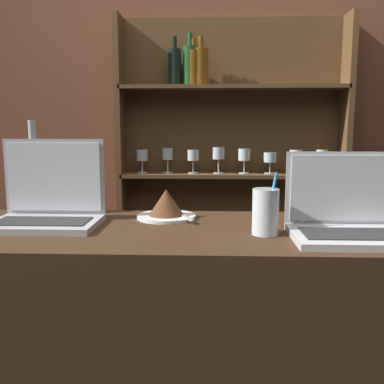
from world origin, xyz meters
TOP-DOWN VIEW (x-y plane):
  - back_wall at (0.00, 1.54)m, footprint 7.00×0.06m
  - back_shelf at (0.12, 1.46)m, footprint 1.24×0.18m
  - laptop_near at (-0.46, 0.29)m, footprint 0.31×0.21m
  - laptop_far at (0.38, 0.18)m, footprint 0.33×0.22m
  - cake_plate at (-0.12, 0.39)m, footprint 0.18×0.18m
  - water_glass at (0.16, 0.20)m, footprint 0.07×0.07m
  - wine_bottle_clear at (-0.56, 0.45)m, footprint 0.07×0.07m

SIDE VIEW (x-z plane):
  - back_shelf at x=0.12m, z-range 0.06..1.94m
  - cake_plate at x=-0.12m, z-range 1.01..1.10m
  - laptop_far at x=0.38m, z-range 0.95..1.17m
  - laptop_near at x=-0.46m, z-range 0.95..1.20m
  - water_glass at x=0.16m, z-range 0.99..1.16m
  - wine_bottle_clear at x=-0.56m, z-range 0.98..1.28m
  - back_wall at x=0.00m, z-range 0.00..2.70m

